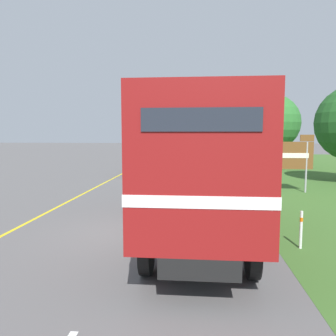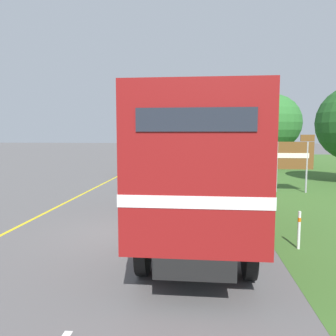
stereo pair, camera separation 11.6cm
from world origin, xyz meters
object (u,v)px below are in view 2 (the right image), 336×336
at_px(delineator_post, 299,229).
at_px(roadside_tree_far, 268,122).
at_px(roadside_tree_mid, 273,123).
at_px(lead_car_white, 144,161).
at_px(highway_sign, 293,157).
at_px(horse_trailer_truck, 197,164).
at_px(lead_car_grey_ahead, 199,151).

bearing_deg(delineator_post, roadside_tree_far, 80.60).
height_order(roadside_tree_mid, delineator_post, roadside_tree_mid).
distance_m(lead_car_white, delineator_post, 15.69).
relative_size(highway_sign, roadside_tree_far, 0.44).
bearing_deg(horse_trailer_truck, roadside_tree_far, 74.69).
relative_size(roadside_tree_mid, delineator_post, 6.40).
height_order(highway_sign, delineator_post, highway_sign).
bearing_deg(lead_car_white, horse_trailer_truck, -74.35).
height_order(lead_car_grey_ahead, highway_sign, highway_sign).
distance_m(horse_trailer_truck, roadside_tree_mid, 19.99).
bearing_deg(delineator_post, roadside_tree_mid, 80.04).
bearing_deg(roadside_tree_far, roadside_tree_mid, -97.29).
relative_size(lead_car_white, roadside_tree_mid, 0.70).
bearing_deg(roadside_tree_mid, horse_trailer_truck, -107.39).
bearing_deg(lead_car_grey_ahead, lead_car_white, -104.11).
xyz_separation_m(lead_car_white, lead_car_grey_ahead, (3.82, 15.20, -0.08)).
distance_m(lead_car_grey_ahead, highway_sign, 21.83).
xyz_separation_m(horse_trailer_truck, lead_car_grey_ahead, (-0.03, 28.97, -1.12)).
distance_m(highway_sign, roadside_tree_mid, 11.63).
xyz_separation_m(horse_trailer_truck, highway_sign, (4.55, 7.64, -0.28)).
height_order(lead_car_white, roadside_tree_far, roadside_tree_far).
xyz_separation_m(lead_car_white, roadside_tree_far, (10.46, 10.37, 3.06)).
height_order(horse_trailer_truck, roadside_tree_far, roadside_tree_far).
bearing_deg(roadside_tree_far, delineator_post, -99.40).
distance_m(lead_car_white, highway_sign, 10.43).
bearing_deg(roadside_tree_far, horse_trailer_truck, -105.31).
bearing_deg(lead_car_grey_ahead, roadside_tree_mid, -59.00).
relative_size(lead_car_white, lead_car_grey_ahead, 0.93).
distance_m(horse_trailer_truck, lead_car_white, 14.34).
distance_m(lead_car_white, roadside_tree_mid, 11.46).
relative_size(horse_trailer_truck, roadside_tree_far, 1.25).
bearing_deg(roadside_tree_far, highway_sign, -97.13).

